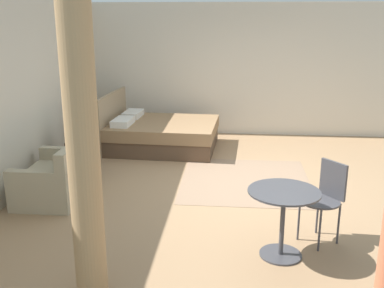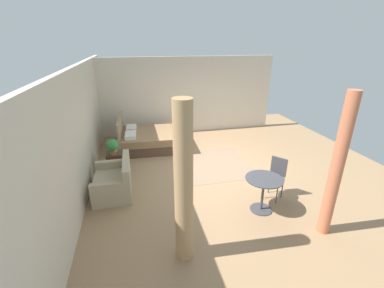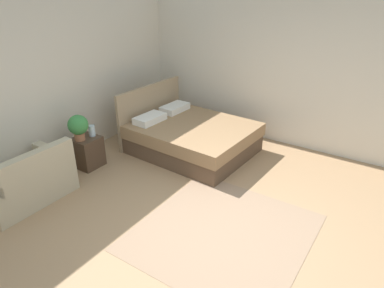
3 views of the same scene
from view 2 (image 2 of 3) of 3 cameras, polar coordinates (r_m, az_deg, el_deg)
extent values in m
cube|color=#9E7A56|center=(7.22, 4.56, -5.21)|extent=(9.32, 9.42, 0.02)
cube|color=beige|center=(6.51, -23.16, 3.19)|extent=(9.32, 0.12, 2.75)
cube|color=beige|center=(9.67, -0.82, 10.62)|extent=(0.12, 6.42, 2.75)
cube|color=#93755B|center=(7.39, 4.79, -4.41)|extent=(2.08, 1.97, 0.01)
cube|color=brown|center=(8.56, -8.41, 0.27)|extent=(1.69, 2.03, 0.30)
cube|color=#93704C|center=(8.47, -8.51, 1.91)|extent=(1.73, 2.07, 0.22)
cube|color=#997F60|center=(8.47, -15.37, 2.22)|extent=(1.66, 0.14, 1.06)
cube|color=white|center=(8.09, -13.41, 1.89)|extent=(0.59, 0.35, 0.12)
cube|color=white|center=(8.76, -13.23, 3.44)|extent=(0.59, 0.35, 0.12)
cube|color=tan|center=(6.24, -17.02, -8.71)|extent=(1.21, 0.81, 0.39)
cube|color=tan|center=(6.03, -14.26, -5.16)|extent=(1.21, 0.14, 0.42)
cube|color=tan|center=(6.58, -17.06, -4.23)|extent=(0.14, 0.81, 0.18)
cube|color=tan|center=(5.64, -17.62, -8.94)|extent=(0.14, 0.81, 0.18)
cube|color=#473323|center=(7.23, -16.63, -3.73)|extent=(0.41, 0.39, 0.51)
cylinder|color=#935B3D|center=(7.02, -17.00, -1.75)|extent=(0.16, 0.16, 0.13)
sphere|color=#387F3D|center=(6.94, -17.18, -0.26)|extent=(0.32, 0.32, 0.32)
cylinder|color=silver|center=(7.21, -16.64, -0.84)|extent=(0.10, 0.10, 0.18)
cylinder|color=#3F3F44|center=(5.72, 14.93, -13.70)|extent=(0.45, 0.45, 0.02)
cylinder|color=#3F3F44|center=(5.53, 15.28, -10.76)|extent=(0.05, 0.05, 0.72)
cylinder|color=#3F3F44|center=(5.35, 15.67, -7.42)|extent=(0.75, 0.75, 0.02)
cylinder|color=#3F3F44|center=(5.97, 15.48, -9.53)|extent=(0.02, 0.02, 0.48)
cylinder|color=#3F3F44|center=(5.88, 18.21, -10.37)|extent=(0.02, 0.02, 0.48)
cylinder|color=#3F3F44|center=(6.22, 16.65, -8.32)|extent=(0.02, 0.02, 0.48)
cylinder|color=#3F3F44|center=(6.13, 19.28, -9.10)|extent=(0.02, 0.02, 0.48)
cylinder|color=#3F3F44|center=(5.93, 17.68, -7.25)|extent=(0.61, 0.61, 0.02)
cube|color=#3F3F44|center=(5.98, 18.59, -4.70)|extent=(0.29, 0.24, 0.42)
cylinder|color=#D1704C|center=(4.95, 29.29, -4.65)|extent=(0.21, 0.21, 2.59)
cylinder|color=tan|center=(3.81, -1.86, -9.34)|extent=(0.28, 0.28, 2.59)
camera|label=1|loc=(2.05, 76.59, -20.61)|focal=41.73mm
camera|label=3|loc=(4.90, 36.25, 12.77)|focal=32.57mm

